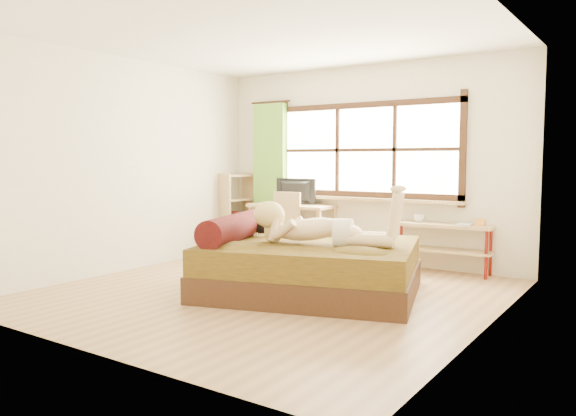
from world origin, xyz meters
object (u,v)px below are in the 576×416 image
Objects in this scene: desk at (292,211)px; chair at (283,223)px; woman at (321,213)px; kitten at (262,225)px; bed at (306,265)px; pipe_shelf at (443,237)px; bookshelf at (237,211)px.

desk is 0.40m from chair.
kitten is (-0.87, 0.15, -0.20)m from woman.
bed is at bearing 153.21° from woman.
woman is 2.03m from chair.
kitten is at bearing -70.47° from desk.
bed is 2.04m from pipe_shelf.
desk is at bearing 101.71° from chair.
desk is 2.21m from pipe_shelf.
desk is at bearing 114.00° from woman.
chair is 2.15m from pipe_shelf.
desk is (-1.34, 1.72, 0.37)m from bed.
woman is 2.03m from pipe_shelf.
bookshelf reaches higher than desk.
pipe_shelf is (2.10, 0.48, -0.08)m from chair.
kitten is 1.38m from chair.
bookshelf is at bearing 128.14° from woman.
pipe_shelf is (0.86, 1.84, 0.16)m from bed.
chair reaches higher than desk.
kitten is 0.27× the size of bookshelf.
pipe_shelf is at bearing 9.90° from chair.
bookshelf is (-1.72, 1.64, -0.06)m from kitten.
woman is 1.27× the size of bookshelf.
woman is at bearing -26.79° from bed.
kitten reaches higher than pipe_shelf.
bed is at bearing -55.24° from desk.
bookshelf reaches higher than kitten.
kitten is 2.37m from bookshelf.
pipe_shelf is (1.52, 1.73, -0.22)m from kitten.
bookshelf is (-2.39, 1.75, 0.32)m from bed.
chair is at bearing 115.16° from bed.
kitten is at bearing -32.05° from bookshelf.
chair reaches higher than kitten.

